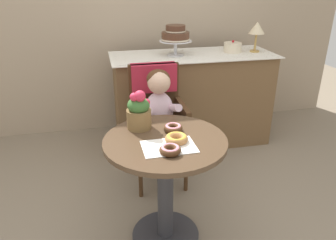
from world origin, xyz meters
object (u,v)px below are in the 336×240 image
object	(u,v)px
donut_mid	(170,149)
donut_side	(173,128)
round_layer_cake	(233,47)
cafe_table	(165,170)
donut_front	(176,138)
table_lamp	(257,29)
tiered_cake_stand	(175,36)
wicker_chair	(156,106)
seated_child	(160,108)
flower_vase	(139,111)

from	to	relation	value
donut_mid	donut_side	xyz separation A→B (m)	(0.08, 0.26, 0.00)
round_layer_cake	cafe_table	bearing A→B (deg)	-125.78
cafe_table	donut_front	world-z (taller)	donut_front
table_lamp	tiered_cake_stand	bearing A→B (deg)	178.56
wicker_chair	round_layer_cake	xyz separation A→B (m)	(0.87, 0.59, 0.31)
tiered_cake_stand	round_layer_cake	xyz separation A→B (m)	(0.58, 0.02, -0.13)
cafe_table	round_layer_cake	xyz separation A→B (m)	(0.95, 1.32, 0.44)
seated_child	tiered_cake_stand	xyz separation A→B (m)	(0.29, 0.73, 0.40)
donut_front	donut_mid	xyz separation A→B (m)	(-0.06, -0.12, -0.00)
donut_front	donut_side	world-z (taller)	donut_front
wicker_chair	donut_front	distance (m)	0.79
donut_mid	donut_front	bearing A→B (deg)	61.61
donut_front	donut_mid	size ratio (longest dim) A/B	1.13
seated_child	donut_front	size ratio (longest dim) A/B	5.53
wicker_chair	donut_front	size ratio (longest dim) A/B	7.26
donut_front	flower_vase	bearing A→B (deg)	127.43
donut_side	cafe_table	bearing A→B (deg)	-126.97
flower_vase	seated_child	bearing A→B (deg)	62.23
seated_child	donut_side	distance (m)	0.49
cafe_table	table_lamp	bearing A→B (deg)	47.65
cafe_table	donut_side	distance (m)	0.26
cafe_table	round_layer_cake	world-z (taller)	round_layer_cake
cafe_table	donut_front	distance (m)	0.25
wicker_chair	seated_child	xyz separation A→B (m)	(0.00, -0.16, 0.04)
donut_front	tiered_cake_stand	distance (m)	1.43
donut_mid	donut_side	size ratio (longest dim) A/B	1.02
wicker_chair	tiered_cake_stand	xyz separation A→B (m)	(0.29, 0.57, 0.44)
tiered_cake_stand	donut_mid	bearing A→B (deg)	-104.68
cafe_table	round_layer_cake	distance (m)	1.69
seated_child	table_lamp	size ratio (longest dim) A/B	2.55
wicker_chair	table_lamp	distance (m)	1.31
donut_side	round_layer_cake	bearing A→B (deg)	54.31
donut_mid	tiered_cake_stand	distance (m)	1.55
donut_front	round_layer_cake	bearing A→B (deg)	56.77
table_lamp	cafe_table	bearing A→B (deg)	-132.35
donut_mid	flower_vase	bearing A→B (deg)	108.26
tiered_cake_stand	table_lamp	distance (m)	0.79
donut_mid	table_lamp	xyz separation A→B (m)	(1.18, 1.45, 0.37)
donut_front	round_layer_cake	size ratio (longest dim) A/B	0.76
donut_front	donut_side	distance (m)	0.14
cafe_table	wicker_chair	xyz separation A→B (m)	(0.08, 0.73, 0.13)
donut_mid	table_lamp	bearing A→B (deg)	50.90
cafe_table	wicker_chair	world-z (taller)	wicker_chair
donut_front	flower_vase	world-z (taller)	flower_vase
donut_front	tiered_cake_stand	world-z (taller)	tiered_cake_stand
cafe_table	seated_child	xyz separation A→B (m)	(0.08, 0.57, 0.17)
seated_child	tiered_cake_stand	world-z (taller)	tiered_cake_stand
wicker_chair	donut_mid	xyz separation A→B (m)	(-0.09, -0.90, 0.10)
seated_child	donut_side	world-z (taller)	seated_child
donut_mid	round_layer_cake	bearing A→B (deg)	57.13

